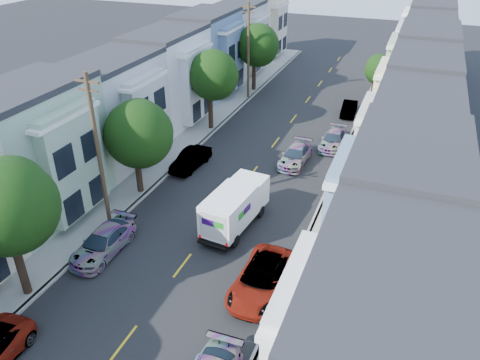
% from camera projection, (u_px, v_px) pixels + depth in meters
% --- Properties ---
extents(ground, '(160.00, 160.00, 0.00)m').
position_uv_depth(ground, '(182.00, 266.00, 26.95)').
color(ground, black).
rests_on(ground, ground).
extents(road_slab, '(12.00, 70.00, 0.02)m').
position_uv_depth(road_slab, '(265.00, 157.00, 39.12)').
color(road_slab, black).
rests_on(road_slab, ground).
extents(curb_left, '(0.30, 70.00, 0.15)m').
position_uv_depth(curb_left, '(199.00, 145.00, 40.98)').
color(curb_left, gray).
rests_on(curb_left, ground).
extents(curb_right, '(0.30, 70.00, 0.15)m').
position_uv_depth(curb_right, '(337.00, 168.00, 37.19)').
color(curb_right, gray).
rests_on(curb_right, ground).
extents(sidewalk_left, '(2.60, 70.00, 0.15)m').
position_uv_depth(sidewalk_left, '(186.00, 143.00, 41.39)').
color(sidewalk_left, gray).
rests_on(sidewalk_left, ground).
extents(sidewalk_right, '(2.60, 70.00, 0.15)m').
position_uv_depth(sidewalk_right, '(353.00, 171.00, 36.78)').
color(sidewalk_right, gray).
rests_on(sidewalk_right, ground).
extents(centerline, '(0.12, 70.00, 0.01)m').
position_uv_depth(centerline, '(265.00, 157.00, 39.12)').
color(centerline, gold).
rests_on(centerline, ground).
extents(townhouse_row_left, '(5.00, 70.00, 8.50)m').
position_uv_depth(townhouse_row_left, '(149.00, 137.00, 42.62)').
color(townhouse_row_left, '#BCB8B2').
rests_on(townhouse_row_left, ground).
extents(townhouse_row_right, '(5.00, 70.00, 8.50)m').
position_uv_depth(townhouse_row_right, '(403.00, 180.00, 35.63)').
color(townhouse_row_right, '#BCB8B2').
rests_on(townhouse_row_right, ground).
extents(tree_b, '(4.70, 4.70, 7.93)m').
position_uv_depth(tree_b, '(8.00, 207.00, 22.11)').
color(tree_b, black).
rests_on(tree_b, ground).
extents(tree_c, '(4.70, 4.70, 7.03)m').
position_uv_depth(tree_c, '(138.00, 134.00, 31.70)').
color(tree_c, black).
rests_on(tree_c, ground).
extents(tree_d, '(4.51, 4.51, 7.48)m').
position_uv_depth(tree_d, '(212.00, 76.00, 41.57)').
color(tree_d, black).
rests_on(tree_d, ground).
extents(tree_e, '(4.70, 4.70, 7.54)m').
position_uv_depth(tree_e, '(257.00, 45.00, 51.32)').
color(tree_e, black).
rests_on(tree_e, ground).
extents(tree_far_r, '(3.10, 3.10, 5.25)m').
position_uv_depth(tree_far_r, '(379.00, 70.00, 48.41)').
color(tree_far_r, black).
rests_on(tree_far_r, ground).
extents(utility_pole_near, '(1.60, 0.26, 10.00)m').
position_uv_depth(utility_pole_near, '(99.00, 154.00, 28.01)').
color(utility_pole_near, '#42301E').
rests_on(utility_pole_near, ground).
extents(utility_pole_far, '(1.60, 0.26, 10.00)m').
position_uv_depth(utility_pole_far, '(248.00, 51.00, 49.12)').
color(utility_pole_far, '#42301E').
rests_on(utility_pole_far, ground).
extents(fedex_truck, '(2.22, 5.76, 2.76)m').
position_uv_depth(fedex_truck, '(235.00, 206.00, 29.61)').
color(fedex_truck, white).
rests_on(fedex_truck, ground).
extents(lead_sedan, '(2.04, 4.60, 1.36)m').
position_uv_depth(lead_sedan, '(295.00, 156.00, 37.78)').
color(lead_sedan, black).
rests_on(lead_sedan, ground).
extents(parked_left_c, '(2.04, 4.79, 1.43)m').
position_uv_depth(parked_left_c, '(103.00, 243.00, 27.66)').
color(parked_left_c, '#B6B7BD').
rests_on(parked_left_c, ground).
extents(parked_left_d, '(1.88, 4.39, 1.42)m').
position_uv_depth(parked_left_d, '(191.00, 160.00, 37.10)').
color(parked_left_d, '#561416').
rests_on(parked_left_d, ground).
extents(parked_right_b, '(2.65, 5.53, 1.52)m').
position_uv_depth(parked_right_b, '(262.00, 279.00, 24.82)').
color(parked_right_b, white).
rests_on(parked_right_b, ground).
extents(parked_right_c, '(1.96, 4.47, 1.33)m').
position_uv_depth(parked_right_c, '(333.00, 140.00, 40.51)').
color(parked_right_c, black).
rests_on(parked_right_c, ground).
extents(parked_right_d, '(1.56, 3.92, 1.28)m').
position_uv_depth(parked_right_d, '(349.00, 109.00, 47.04)').
color(parked_right_d, black).
rests_on(parked_right_d, ground).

